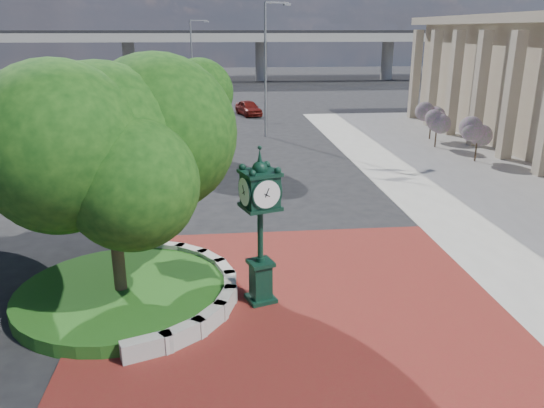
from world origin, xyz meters
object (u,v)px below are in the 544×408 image
at_px(post_clock, 260,221).
at_px(street_lamp_far, 194,57).
at_px(parked_car, 249,108).
at_px(street_lamp_near, 268,60).

distance_m(post_clock, street_lamp_far, 41.26).
bearing_deg(parked_car, street_lamp_near, -101.20).
height_order(post_clock, parked_car, post_clock).
bearing_deg(parked_car, street_lamp_far, 116.81).
bearing_deg(street_lamp_far, post_clock, -85.47).
xyz_separation_m(parked_car, street_lamp_far, (-5.05, 5.47, 4.30)).
xyz_separation_m(post_clock, street_lamp_far, (-3.25, 41.06, 2.46)).
bearing_deg(street_lamp_far, street_lamp_near, -69.60).
bearing_deg(parked_car, post_clock, -108.76).
xyz_separation_m(post_clock, parked_car, (1.80, 35.58, -1.85)).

